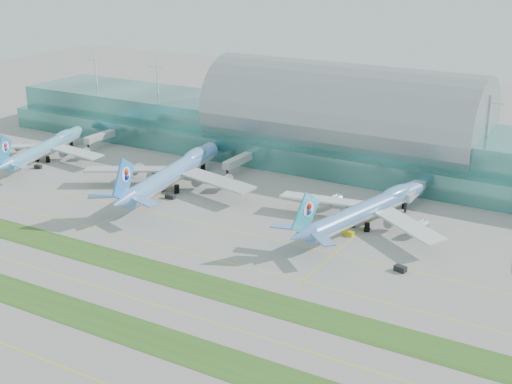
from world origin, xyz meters
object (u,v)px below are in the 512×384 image
Objects in this scene: terminal at (343,131)px; airliner_a at (46,147)px; airliner_c at (368,208)px; airliner_b at (174,171)px.

terminal is 5.03× the size of airliner_a.
terminal is 72.89m from airliner_c.
airliner_c is (37.02, -62.30, -7.90)m from terminal.
airliner_b is at bearing -165.24° from airliner_c.
airliner_a is at bearing 168.70° from airliner_b.
terminal is at bearing 13.49° from airliner_a.
airliner_c reaches higher than airliner_a.
terminal is 129.90m from airliner_a.
airliner_a is at bearing -166.95° from airliner_c.
airliner_a is 72.02m from airliner_b.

